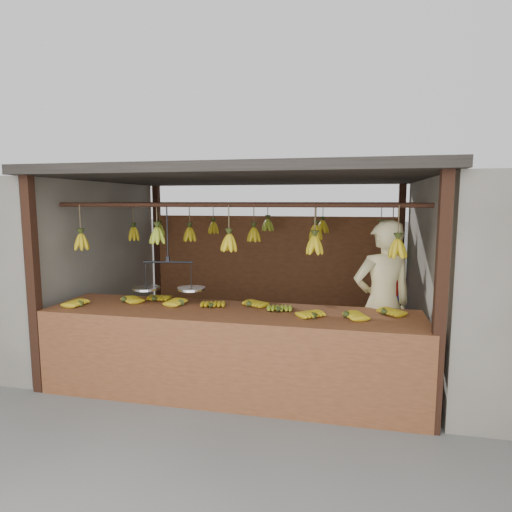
# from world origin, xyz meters

# --- Properties ---
(ground) EXTENTS (80.00, 80.00, 0.00)m
(ground) POSITION_xyz_m (0.00, 0.00, 0.00)
(ground) COLOR #5B5B57
(stall) EXTENTS (4.30, 3.30, 2.40)m
(stall) POSITION_xyz_m (0.00, 0.33, 1.97)
(stall) COLOR black
(stall) RESTS_ON ground
(neighbor_left) EXTENTS (3.00, 3.00, 2.30)m
(neighbor_left) POSITION_xyz_m (-3.60, 0.00, 1.15)
(neighbor_left) COLOR slate
(neighbor_left) RESTS_ON ground
(counter) EXTENTS (3.93, 0.89, 0.96)m
(counter) POSITION_xyz_m (0.03, -1.23, 0.72)
(counter) COLOR brown
(counter) RESTS_ON ground
(hanging_bananas) EXTENTS (3.62, 2.26, 0.38)m
(hanging_bananas) POSITION_xyz_m (0.01, -0.00, 1.62)
(hanging_bananas) COLOR #B99B13
(hanging_bananas) RESTS_ON ground
(balance_scale) EXTENTS (0.79, 0.38, 0.93)m
(balance_scale) POSITION_xyz_m (-0.70, -1.00, 1.13)
(balance_scale) COLOR black
(balance_scale) RESTS_ON ground
(vendor) EXTENTS (0.79, 0.66, 1.84)m
(vendor) POSITION_xyz_m (1.60, -0.57, 0.92)
(vendor) COLOR beige
(vendor) RESTS_ON ground
(bag_bundles) EXTENTS (0.08, 0.26, 1.17)m
(bag_bundles) POSITION_xyz_m (1.94, 1.35, 1.00)
(bag_bundles) COLOR yellow
(bag_bundles) RESTS_ON ground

